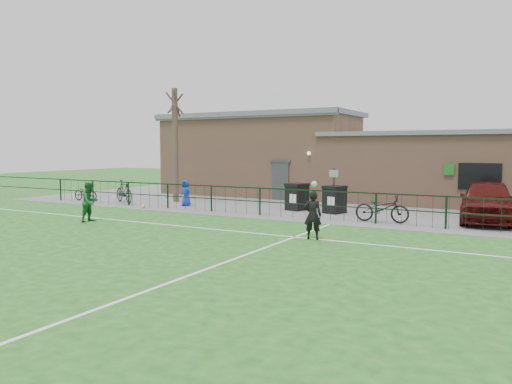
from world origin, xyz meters
The scene contains 19 objects.
ground centered at (0.00, 0.00, 0.00)m, with size 90.00×90.00×0.00m, color #1E581A.
paving_strip centered at (0.00, 13.50, 0.01)m, with size 34.00×13.00×0.02m, color slate.
pitch_line_touch centered at (0.00, 7.80, 0.00)m, with size 28.00×0.10×0.01m, color white.
pitch_line_mid centered at (0.00, 4.00, 0.00)m, with size 28.00×0.10×0.01m, color white.
pitch_line_perp centered at (2.00, 0.00, 0.00)m, with size 0.10×16.00×0.01m, color white.
perimeter_fence centered at (0.00, 8.00, 0.60)m, with size 28.00×0.10×1.20m, color black.
bare_tree centered at (-8.00, 10.50, 3.00)m, with size 0.30×0.30×6.00m, color #46342A.
wheelie_bin_left centered at (-0.83, 10.32, 0.60)m, with size 0.76×0.86×1.15m, color black.
wheelie_bin_right centered at (1.06, 10.14, 0.58)m, with size 0.74×0.84×1.12m, color black.
sign_post centered at (1.15, 9.78, 1.02)m, with size 0.06×0.06×2.00m, color black.
car_maroon centered at (7.11, 10.61, 0.84)m, with size 1.93×4.80×1.63m, color #460E0C.
bicycle_a centered at (-12.52, 8.43, 0.47)m, with size 0.59×1.70×0.89m, color black.
bicycle_b centered at (-10.04, 8.76, 0.62)m, with size 0.56×1.99×1.19m, color black.
bicycle_e centered at (3.59, 8.50, 0.56)m, with size 0.72×2.06×1.08m, color black.
spectator_child centered at (-6.32, 9.17, 0.66)m, with size 0.63×0.41×1.28m, color #1333B2.
goalkeeper_kick centered at (2.62, 4.00, 0.79)m, with size 1.58×3.22×1.64m.
outfield_player centered at (-6.41, 3.19, 0.77)m, with size 0.75×0.59×1.55m, color #195A24.
ball_ground centered at (-7.56, 7.46, 0.10)m, with size 0.20×0.20×0.20m, color white.
clubhouse centered at (-0.88, 16.50, 2.22)m, with size 24.25×5.40×4.96m.
Camera 1 is at (8.71, -10.46, 2.85)m, focal length 35.00 mm.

